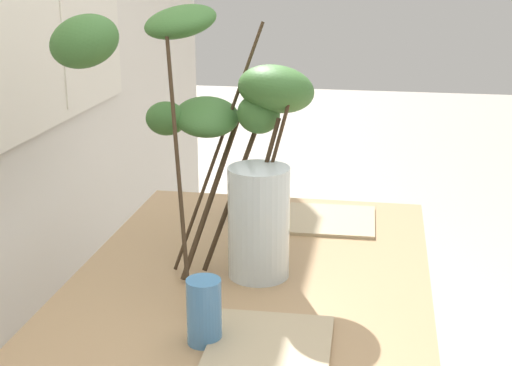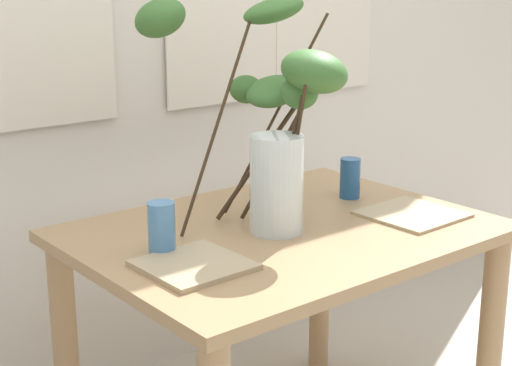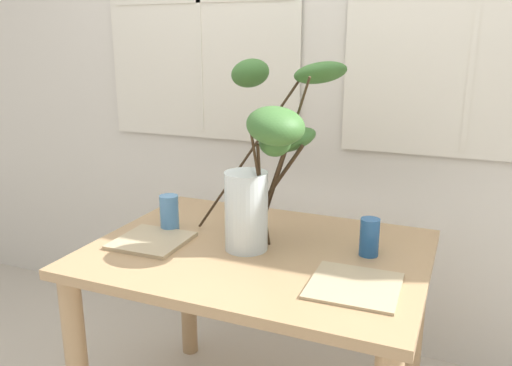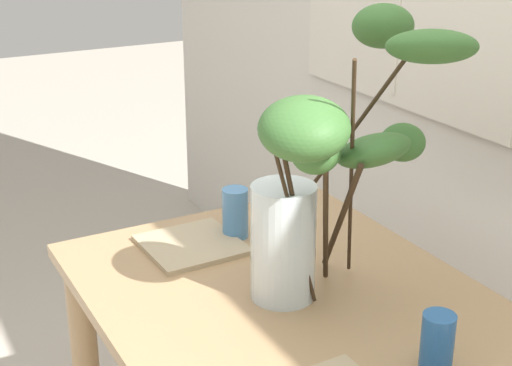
% 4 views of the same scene
% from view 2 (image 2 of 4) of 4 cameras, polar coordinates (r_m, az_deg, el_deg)
% --- Properties ---
extents(dining_table, '(1.16, 0.88, 0.78)m').
position_cam_2_polar(dining_table, '(2.32, 1.89, -6.59)').
color(dining_table, tan).
rests_on(dining_table, ground).
extents(vase_with_branches, '(0.57, 0.61, 0.67)m').
position_cam_2_polar(vase_with_branches, '(2.25, 0.94, 5.60)').
color(vase_with_branches, silver).
rests_on(vase_with_branches, dining_table).
extents(drinking_glass_blue_left, '(0.07, 0.07, 0.14)m').
position_cam_2_polar(drinking_glass_blue_left, '(2.06, -6.89, -3.28)').
color(drinking_glass_blue_left, '#4C84BC').
rests_on(drinking_glass_blue_left, dining_table).
extents(drinking_glass_blue_right, '(0.07, 0.07, 0.13)m').
position_cam_2_polar(drinking_glass_blue_right, '(2.56, 6.86, 0.36)').
color(drinking_glass_blue_right, '#235693').
rests_on(drinking_glass_blue_right, dining_table).
extents(plate_square_left, '(0.25, 0.25, 0.01)m').
position_cam_2_polar(plate_square_left, '(1.98, -4.55, -5.96)').
color(plate_square_left, tan).
rests_on(plate_square_left, dining_table).
extents(plate_square_right, '(0.27, 0.27, 0.01)m').
position_cam_2_polar(plate_square_right, '(2.42, 11.28, -2.23)').
color(plate_square_right, tan).
rests_on(plate_square_right, dining_table).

